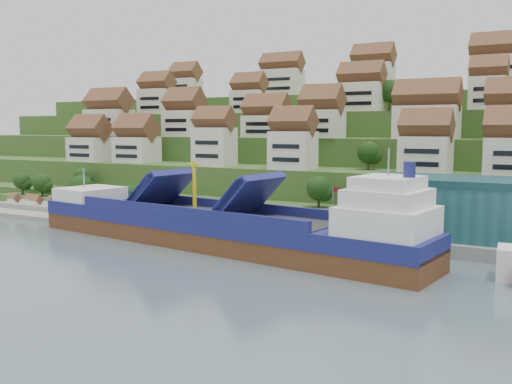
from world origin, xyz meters
The scene contains 9 objects.
ground centered at (0.00, 0.00, 0.00)m, with size 300.00×300.00×0.00m, color slate.
quay centered at (20.00, 15.00, 1.10)m, with size 180.00×14.00×2.20m, color gray.
pebble_beach centered at (-58.00, 12.00, 0.50)m, with size 45.00×20.00×1.00m, color gray.
hillside centered at (0.00, 103.55, 10.66)m, with size 260.00×128.00×31.00m.
hillside_village centered at (2.63, 60.20, 24.31)m, with size 160.22×63.18×29.21m.
hillside_trees centered at (-9.79, 44.87, 16.67)m, with size 140.31×62.23×31.00m.
flagpole centered at (18.11, 10.00, 6.88)m, with size 1.28×0.16×8.00m.
beach_huts centered at (-60.00, 10.75, 2.10)m, with size 14.40×3.70×2.20m.
cargo_ship centered at (2.25, -1.75, 3.33)m, with size 79.99×22.71×17.55m.
Camera 1 is at (54.09, -83.88, 20.58)m, focal length 40.00 mm.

